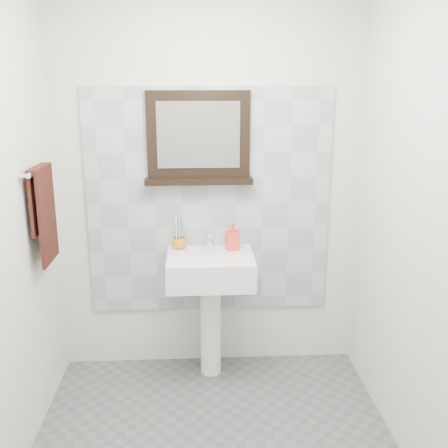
# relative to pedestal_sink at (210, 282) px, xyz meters

# --- Properties ---
(back_wall) EXTENTS (2.00, 0.01, 2.50)m
(back_wall) POSITION_rel_pedestal_sink_xyz_m (-0.00, 0.23, 0.57)
(back_wall) COLOR silver
(back_wall) RESTS_ON ground
(front_wall) EXTENTS (2.00, 0.01, 2.50)m
(front_wall) POSITION_rel_pedestal_sink_xyz_m (-0.00, -1.97, 0.57)
(front_wall) COLOR silver
(front_wall) RESTS_ON ground
(right_wall) EXTENTS (0.01, 2.20, 2.50)m
(right_wall) POSITION_rel_pedestal_sink_xyz_m (1.00, -0.87, 0.57)
(right_wall) COLOR silver
(right_wall) RESTS_ON ground
(splashback) EXTENTS (1.60, 0.02, 1.50)m
(splashback) POSITION_rel_pedestal_sink_xyz_m (-0.00, 0.21, 0.47)
(splashback) COLOR #A4ADB2
(splashback) RESTS_ON back_wall
(pedestal_sink) EXTENTS (0.55, 0.44, 0.96)m
(pedestal_sink) POSITION_rel_pedestal_sink_xyz_m (0.00, 0.00, 0.00)
(pedestal_sink) COLOR white
(pedestal_sink) RESTS_ON ground
(toothbrush_cup) EXTENTS (0.10, 0.10, 0.07)m
(toothbrush_cup) POSITION_rel_pedestal_sink_xyz_m (-0.20, 0.14, 0.22)
(toothbrush_cup) COLOR orange
(toothbrush_cup) RESTS_ON pedestal_sink
(toothbrushes) EXTENTS (0.05, 0.04, 0.21)m
(toothbrushes) POSITION_rel_pedestal_sink_xyz_m (-0.20, 0.14, 0.31)
(toothbrushes) COLOR white
(toothbrushes) RESTS_ON toothbrush_cup
(soap_dispenser) EXTENTS (0.10, 0.10, 0.18)m
(soap_dispenser) POSITION_rel_pedestal_sink_xyz_m (0.15, 0.10, 0.27)
(soap_dispenser) COLOR #F11C3A
(soap_dispenser) RESTS_ON pedestal_sink
(framed_mirror) EXTENTS (0.69, 0.11, 0.59)m
(framed_mirror) POSITION_rel_pedestal_sink_xyz_m (-0.06, 0.19, 0.89)
(framed_mirror) COLOR black
(framed_mirror) RESTS_ON back_wall
(towel_bar) EXTENTS (0.07, 0.40, 0.03)m
(towel_bar) POSITION_rel_pedestal_sink_xyz_m (-0.95, -0.26, 0.78)
(towel_bar) COLOR silver
(towel_bar) RESTS_ON left_wall
(hand_towel) EXTENTS (0.06, 0.30, 0.55)m
(hand_towel) POSITION_rel_pedestal_sink_xyz_m (-0.94, -0.26, 0.57)
(hand_towel) COLOR black
(hand_towel) RESTS_ON towel_bar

